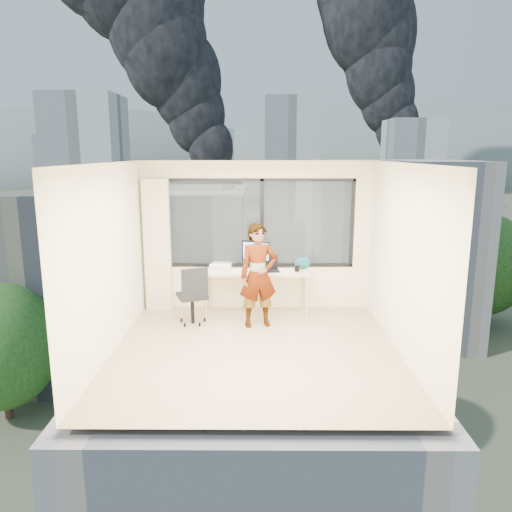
{
  "coord_description": "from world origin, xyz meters",
  "views": [
    {
      "loc": [
        0.04,
        -6.44,
        2.74
      ],
      "look_at": [
        0.0,
        1.0,
        1.15
      ],
      "focal_mm": 34.26,
      "sensor_mm": 36.0,
      "label": 1
    }
  ],
  "objects_px": {
    "laptop": "(269,265)",
    "chair": "(192,294)",
    "desk": "(256,292)",
    "monitor": "(256,255)",
    "handbag": "(302,263)",
    "person": "(258,275)",
    "game_console": "(221,265)"
  },
  "relations": [
    {
      "from": "desk",
      "to": "person",
      "type": "xyz_separation_m",
      "value": [
        0.04,
        -0.63,
        0.45
      ]
    },
    {
      "from": "desk",
      "to": "laptop",
      "type": "distance_m",
      "value": 0.53
    },
    {
      "from": "handbag",
      "to": "person",
      "type": "bearing_deg",
      "value": -123.08
    },
    {
      "from": "laptop",
      "to": "handbag",
      "type": "distance_m",
      "value": 0.61
    },
    {
      "from": "person",
      "to": "laptop",
      "type": "relative_size",
      "value": 4.47
    },
    {
      "from": "desk",
      "to": "monitor",
      "type": "distance_m",
      "value": 0.64
    },
    {
      "from": "desk",
      "to": "chair",
      "type": "distance_m",
      "value": 1.17
    },
    {
      "from": "monitor",
      "to": "game_console",
      "type": "xyz_separation_m",
      "value": [
        -0.62,
        0.15,
        -0.22
      ]
    },
    {
      "from": "game_console",
      "to": "laptop",
      "type": "distance_m",
      "value": 0.87
    },
    {
      "from": "game_console",
      "to": "laptop",
      "type": "relative_size",
      "value": 0.92
    },
    {
      "from": "desk",
      "to": "game_console",
      "type": "height_order",
      "value": "game_console"
    },
    {
      "from": "monitor",
      "to": "laptop",
      "type": "height_order",
      "value": "monitor"
    },
    {
      "from": "person",
      "to": "game_console",
      "type": "distance_m",
      "value": 1.07
    },
    {
      "from": "person",
      "to": "chair",
      "type": "bearing_deg",
      "value": 160.92
    },
    {
      "from": "laptop",
      "to": "handbag",
      "type": "bearing_deg",
      "value": 7.77
    },
    {
      "from": "desk",
      "to": "handbag",
      "type": "bearing_deg",
      "value": 10.74
    },
    {
      "from": "chair",
      "to": "monitor",
      "type": "xyz_separation_m",
      "value": [
        1.03,
        0.61,
        0.51
      ]
    },
    {
      "from": "person",
      "to": "game_console",
      "type": "bearing_deg",
      "value": 113.45
    },
    {
      "from": "laptop",
      "to": "chair",
      "type": "bearing_deg",
      "value": -165.55
    },
    {
      "from": "person",
      "to": "handbag",
      "type": "relative_size",
      "value": 6.29
    },
    {
      "from": "monitor",
      "to": "handbag",
      "type": "height_order",
      "value": "monitor"
    },
    {
      "from": "desk",
      "to": "laptop",
      "type": "xyz_separation_m",
      "value": [
        0.21,
        -0.02,
        0.49
      ]
    },
    {
      "from": "chair",
      "to": "game_console",
      "type": "distance_m",
      "value": 0.91
    },
    {
      "from": "chair",
      "to": "monitor",
      "type": "relative_size",
      "value": 1.92
    },
    {
      "from": "chair",
      "to": "handbag",
      "type": "height_order",
      "value": "chair"
    },
    {
      "from": "desk",
      "to": "game_console",
      "type": "xyz_separation_m",
      "value": [
        -0.62,
        0.22,
        0.42
      ]
    },
    {
      "from": "chair",
      "to": "monitor",
      "type": "bearing_deg",
      "value": 8.71
    },
    {
      "from": "desk",
      "to": "handbag",
      "type": "distance_m",
      "value": 0.94
    },
    {
      "from": "game_console",
      "to": "laptop",
      "type": "xyz_separation_m",
      "value": [
        0.83,
        -0.24,
        0.07
      ]
    },
    {
      "from": "monitor",
      "to": "game_console",
      "type": "distance_m",
      "value": 0.67
    },
    {
      "from": "monitor",
      "to": "handbag",
      "type": "xyz_separation_m",
      "value": [
        0.8,
        0.08,
        -0.16
      ]
    },
    {
      "from": "monitor",
      "to": "desk",
      "type": "bearing_deg",
      "value": -71.23
    }
  ]
}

